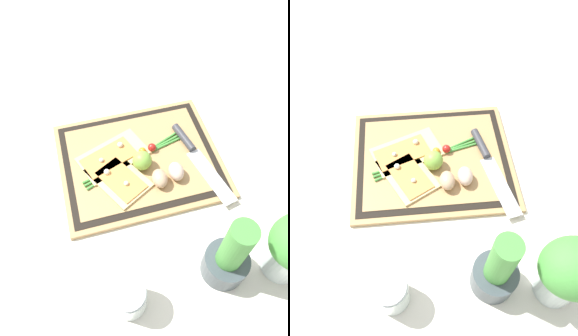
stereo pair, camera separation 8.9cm
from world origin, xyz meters
TOP-DOWN VIEW (x-y plane):
  - ground_plane at (0.00, 0.00)m, footprint 6.00×6.00m
  - cutting_board at (0.00, 0.00)m, footprint 0.45×0.38m
  - pizza_slice_near at (0.07, -0.02)m, footprint 0.22×0.17m
  - pizza_slice_far at (0.07, 0.05)m, footprint 0.18×0.20m
  - knife at (-0.15, 0.01)m, footprint 0.09×0.29m
  - egg_brown at (-0.03, 0.09)m, footprint 0.04×0.06m
  - egg_pink at (-0.08, 0.08)m, footprint 0.04×0.06m
  - lime at (-0.00, 0.03)m, footprint 0.05×0.05m
  - cherry_tomato_red at (-0.04, -0.02)m, footprint 0.02×0.02m
  - cherry_tomato_yellow at (-0.01, -0.01)m, footprint 0.02×0.02m
  - scallion_bunch at (0.01, 0.00)m, footprint 0.32×0.14m
  - herb_pot at (-0.10, 0.35)m, footprint 0.10×0.10m
  - sauce_jar at (0.12, 0.37)m, footprint 0.08×0.08m
  - herb_glass at (-0.24, 0.38)m, footprint 0.14×0.12m

SIDE VIEW (x-z plane):
  - ground_plane at x=0.00m, z-range 0.00..0.00m
  - cutting_board at x=0.00m, z-range 0.00..0.02m
  - scallion_bunch at x=0.01m, z-range 0.02..0.02m
  - pizza_slice_near at x=0.07m, z-range 0.01..0.03m
  - pizza_slice_far at x=0.07m, z-range 0.01..0.03m
  - knife at x=-0.15m, z-range 0.01..0.04m
  - cherry_tomato_yellow at x=-0.01m, z-range 0.02..0.04m
  - cherry_tomato_red at x=-0.04m, z-range 0.02..0.04m
  - egg_brown at x=-0.03m, z-range 0.02..0.06m
  - egg_pink at x=-0.08m, z-range 0.02..0.06m
  - sauce_jar at x=0.12m, z-range -0.01..0.09m
  - lime at x=0.00m, z-range 0.02..0.07m
  - herb_pot at x=-0.10m, z-range -0.03..0.19m
  - herb_glass at x=-0.24m, z-range 0.02..0.23m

